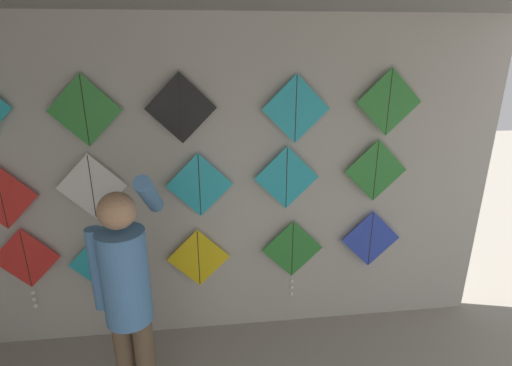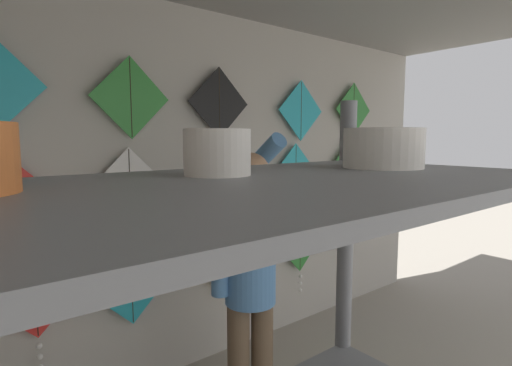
{
  "view_description": "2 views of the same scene",
  "coord_description": "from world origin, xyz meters",
  "px_view_note": "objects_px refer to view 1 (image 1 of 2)",
  "views": [
    {
      "loc": [
        0.12,
        0.84,
        2.58
      ],
      "look_at": [
        0.46,
        3.73,
        1.55
      ],
      "focal_mm": 28.0,
      "sensor_mm": 36.0,
      "label": 1
    },
    {
      "loc": [
        -1.85,
        1.31,
        1.83
      ],
      "look_at": [
        0.09,
        3.73,
        1.48
      ],
      "focal_mm": 28.0,
      "sensor_mm": 36.0,
      "label": 2
    }
  ],
  "objects_px": {
    "kite_2": "(199,258)",
    "kite_7": "(199,185)",
    "shopkeeper": "(128,292)",
    "kite_0": "(27,263)",
    "kite_1": "(102,264)",
    "kite_5": "(1,197)",
    "kite_4": "(371,239)",
    "kite_14": "(389,102)",
    "kite_6": "(92,187)",
    "kite_3": "(292,253)",
    "kite_12": "(181,108)",
    "kite_11": "(85,111)",
    "kite_8": "(287,178)",
    "kite_13": "(296,109)",
    "kite_9": "(376,171)"
  },
  "relations": [
    {
      "from": "kite_0",
      "to": "kite_4",
      "type": "bearing_deg",
      "value": 0.02
    },
    {
      "from": "shopkeeper",
      "to": "kite_3",
      "type": "relative_size",
      "value": 2.44
    },
    {
      "from": "kite_7",
      "to": "kite_8",
      "type": "relative_size",
      "value": 1.0
    },
    {
      "from": "kite_4",
      "to": "kite_6",
      "type": "height_order",
      "value": "kite_6"
    },
    {
      "from": "kite_0",
      "to": "kite_6",
      "type": "bearing_deg",
      "value": 0.09
    },
    {
      "from": "kite_7",
      "to": "kite_14",
      "type": "height_order",
      "value": "kite_14"
    },
    {
      "from": "kite_1",
      "to": "kite_11",
      "type": "height_order",
      "value": "kite_11"
    },
    {
      "from": "kite_0",
      "to": "kite_4",
      "type": "xyz_separation_m",
      "value": [
        2.99,
        0.0,
        0.04
      ]
    },
    {
      "from": "kite_8",
      "to": "kite_6",
      "type": "bearing_deg",
      "value": 180.0
    },
    {
      "from": "kite_5",
      "to": "kite_14",
      "type": "height_order",
      "value": "kite_14"
    },
    {
      "from": "kite_1",
      "to": "kite_7",
      "type": "relative_size",
      "value": 1.0
    },
    {
      "from": "kite_1",
      "to": "kite_12",
      "type": "xyz_separation_m",
      "value": [
        0.75,
        0.0,
        1.31
      ]
    },
    {
      "from": "kite_9",
      "to": "kite_11",
      "type": "bearing_deg",
      "value": 180.0
    },
    {
      "from": "kite_13",
      "to": "kite_11",
      "type": "bearing_deg",
      "value": 180.0
    },
    {
      "from": "kite_0",
      "to": "kite_8",
      "type": "height_order",
      "value": "kite_8"
    },
    {
      "from": "kite_3",
      "to": "kite_6",
      "type": "height_order",
      "value": "kite_6"
    },
    {
      "from": "kite_8",
      "to": "kite_12",
      "type": "distance_m",
      "value": 1.03
    },
    {
      "from": "kite_7",
      "to": "kite_8",
      "type": "bearing_deg",
      "value": 0.0
    },
    {
      "from": "kite_1",
      "to": "kite_2",
      "type": "height_order",
      "value": "kite_1"
    },
    {
      "from": "shopkeeper",
      "to": "kite_12",
      "type": "distance_m",
      "value": 1.39
    },
    {
      "from": "kite_1",
      "to": "kite_4",
      "type": "height_order",
      "value": "kite_4"
    },
    {
      "from": "kite_5",
      "to": "kite_7",
      "type": "height_order",
      "value": "kite_7"
    },
    {
      "from": "kite_1",
      "to": "kite_6",
      "type": "bearing_deg",
      "value": 0.0
    },
    {
      "from": "kite_1",
      "to": "kite_5",
      "type": "bearing_deg",
      "value": 180.0
    },
    {
      "from": "kite_8",
      "to": "kite_5",
      "type": "bearing_deg",
      "value": 180.0
    },
    {
      "from": "kite_3",
      "to": "kite_5",
      "type": "height_order",
      "value": "kite_5"
    },
    {
      "from": "kite_5",
      "to": "kite_8",
      "type": "xyz_separation_m",
      "value": [
        2.28,
        0.0,
        0.07
      ]
    },
    {
      "from": "shopkeeper",
      "to": "kite_3",
      "type": "distance_m",
      "value": 1.55
    },
    {
      "from": "kite_1",
      "to": "kite_11",
      "type": "xyz_separation_m",
      "value": [
        0.04,
        0.0,
        1.31
      ]
    },
    {
      "from": "kite_8",
      "to": "kite_11",
      "type": "relative_size",
      "value": 1.0
    },
    {
      "from": "kite_0",
      "to": "kite_7",
      "type": "xyz_separation_m",
      "value": [
        1.46,
        0.0,
        0.63
      ]
    },
    {
      "from": "kite_1",
      "to": "kite_9",
      "type": "relative_size",
      "value": 1.0
    },
    {
      "from": "kite_7",
      "to": "kite_11",
      "type": "relative_size",
      "value": 1.0
    },
    {
      "from": "kite_2",
      "to": "kite_12",
      "type": "bearing_deg",
      "value": 180.0
    },
    {
      "from": "kite_0",
      "to": "kite_3",
      "type": "bearing_deg",
      "value": 0.0
    },
    {
      "from": "kite_3",
      "to": "kite_5",
      "type": "xyz_separation_m",
      "value": [
        -2.35,
        0.0,
        0.66
      ]
    },
    {
      "from": "kite_4",
      "to": "kite_11",
      "type": "distance_m",
      "value": 2.65
    },
    {
      "from": "shopkeeper",
      "to": "kite_8",
      "type": "relative_size",
      "value": 3.36
    },
    {
      "from": "kite_5",
      "to": "kite_6",
      "type": "height_order",
      "value": "kite_6"
    },
    {
      "from": "shopkeeper",
      "to": "kite_8",
      "type": "xyz_separation_m",
      "value": [
        1.2,
        0.84,
        0.45
      ]
    },
    {
      "from": "kite_2",
      "to": "kite_7",
      "type": "bearing_deg",
      "value": 0.0
    },
    {
      "from": "kite_14",
      "to": "kite_1",
      "type": "bearing_deg",
      "value": 180.0
    },
    {
      "from": "kite_4",
      "to": "kite_5",
      "type": "distance_m",
      "value": 3.13
    },
    {
      "from": "kite_3",
      "to": "kite_12",
      "type": "xyz_separation_m",
      "value": [
        -0.91,
        0.0,
        1.32
      ]
    },
    {
      "from": "kite_3",
      "to": "kite_13",
      "type": "height_order",
      "value": "kite_13"
    },
    {
      "from": "kite_8",
      "to": "kite_2",
      "type": "bearing_deg",
      "value": 180.0
    },
    {
      "from": "shopkeeper",
      "to": "kite_0",
      "type": "relative_size",
      "value": 2.44
    },
    {
      "from": "kite_1",
      "to": "kite_11",
      "type": "bearing_deg",
      "value": 0.0
    },
    {
      "from": "kite_3",
      "to": "kite_4",
      "type": "relative_size",
      "value": 1.38
    },
    {
      "from": "shopkeeper",
      "to": "kite_7",
      "type": "height_order",
      "value": "shopkeeper"
    }
  ]
}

